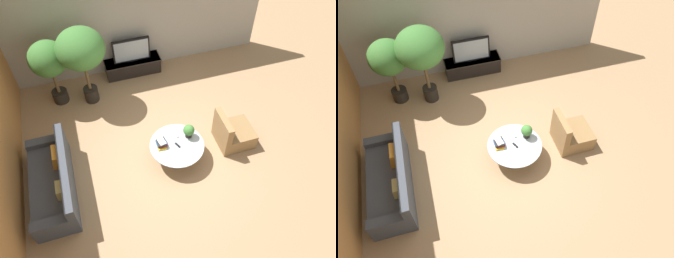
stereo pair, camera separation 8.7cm
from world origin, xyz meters
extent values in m
plane|color=#9E7A56|center=(0.00, 0.00, 0.00)|extent=(24.00, 24.00, 0.00)
cube|color=#A39E93|center=(0.00, 3.26, 1.50)|extent=(7.40, 0.12, 3.00)
cube|color=black|center=(-0.09, 2.94, 0.22)|extent=(1.51, 0.48, 0.44)
cube|color=#2D2823|center=(-0.09, 2.94, 0.43)|extent=(1.54, 0.50, 0.02)
cube|color=black|center=(-0.09, 2.94, 0.77)|extent=(1.01, 0.08, 0.66)
cube|color=#99A8B7|center=(-0.09, 2.90, 0.77)|extent=(0.93, 0.00, 0.59)
cube|color=black|center=(-0.09, 2.94, 0.45)|extent=(0.30, 0.13, 0.02)
cylinder|color=#756656|center=(0.15, -0.22, 0.01)|extent=(0.65, 0.65, 0.02)
cylinder|color=#756656|center=(0.15, -0.22, 0.22)|extent=(0.10, 0.10, 0.44)
cylinder|color=#A8B2B7|center=(0.15, -0.22, 0.45)|extent=(1.19, 1.19, 0.02)
cube|color=#3D424C|center=(-2.56, -0.26, 0.21)|extent=(0.84, 2.16, 0.42)
cube|color=#3D424C|center=(-2.22, -0.26, 0.63)|extent=(0.16, 2.16, 0.42)
cube|color=#3D424C|center=(-2.56, 0.72, 0.27)|extent=(0.84, 0.20, 0.54)
cube|color=#3D424C|center=(-2.56, -1.24, 0.27)|extent=(0.84, 0.20, 0.54)
cube|color=orange|center=(-2.38, 0.13, 0.60)|extent=(0.17, 0.39, 0.37)
cube|color=tan|center=(-2.38, -0.65, 0.55)|extent=(0.14, 0.30, 0.28)
cube|color=olive|center=(1.57, -0.17, 0.20)|extent=(0.80, 0.76, 0.40)
cube|color=olive|center=(1.24, -0.17, 0.63)|extent=(0.14, 0.76, 0.46)
cylinder|color=black|center=(-2.15, 2.42, 0.16)|extent=(0.39, 0.39, 0.32)
cylinder|color=brown|center=(-2.15, 2.42, 0.62)|extent=(0.08, 0.08, 0.61)
ellipsoid|color=#3D7533|center=(-2.15, 2.42, 1.35)|extent=(0.91, 0.91, 0.85)
cylinder|color=black|center=(-1.37, 2.20, 0.20)|extent=(0.36, 0.36, 0.40)
cylinder|color=brown|center=(-1.37, 2.20, 0.77)|extent=(0.08, 0.08, 0.74)
ellipsoid|color=#3D7533|center=(-1.37, 2.20, 1.61)|extent=(1.13, 1.13, 0.96)
cylinder|color=black|center=(0.46, -0.07, 0.51)|extent=(0.14, 0.14, 0.11)
sphere|color=#3D7533|center=(0.46, -0.07, 0.67)|extent=(0.25, 0.25, 0.25)
cube|color=gold|center=(-0.18, -0.13, 0.47)|extent=(0.21, 0.31, 0.03)
cube|color=#A32823|center=(-0.16, -0.11, 0.51)|extent=(0.20, 0.25, 0.03)
cube|color=#2D4C84|center=(-0.18, -0.12, 0.53)|extent=(0.22, 0.18, 0.02)
cube|color=#232326|center=(-0.18, -0.12, 0.56)|extent=(0.19, 0.26, 0.04)
cube|color=beige|center=(-0.18, -0.12, 0.59)|extent=(0.18, 0.25, 0.02)
cube|color=black|center=(0.15, -0.24, 0.47)|extent=(0.10, 0.16, 0.02)
cube|color=gray|center=(0.24, 0.03, 0.47)|extent=(0.06, 0.16, 0.02)
camera|label=1|loc=(-1.34, -4.25, 6.12)|focal=35.00mm
camera|label=2|loc=(-1.25, -4.28, 6.12)|focal=35.00mm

